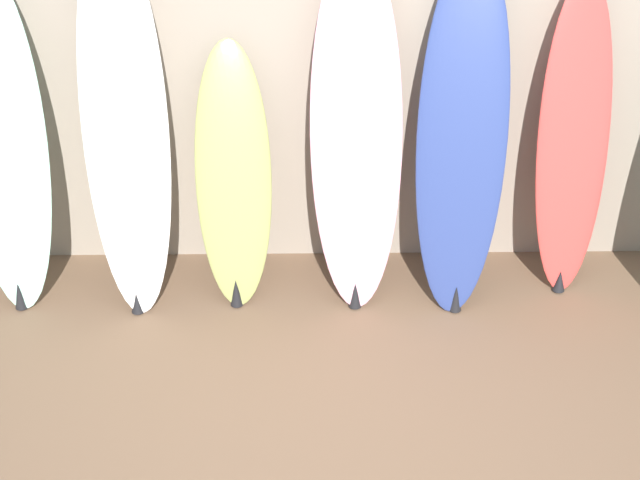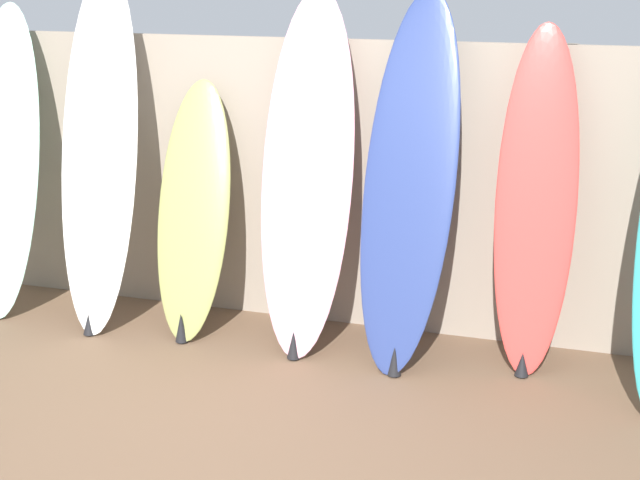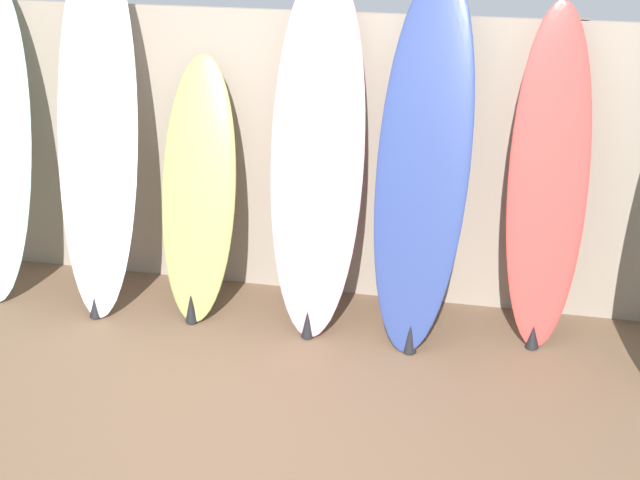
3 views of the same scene
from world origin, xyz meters
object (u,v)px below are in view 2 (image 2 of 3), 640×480
at_px(surfboard_pink_3, 307,177).
at_px(surfboard_olive_2, 193,213).
at_px(surfboard_seafoam_0, 4,165).
at_px(surfboard_navy_4, 409,187).
at_px(surfboard_red_5, 536,206).
at_px(surfboard_white_1, 99,154).

bearing_deg(surfboard_pink_3, surfboard_olive_2, -179.68).
bearing_deg(surfboard_olive_2, surfboard_pink_3, 0.32).
bearing_deg(surfboard_olive_2, surfboard_seafoam_0, -179.69).
height_order(surfboard_olive_2, surfboard_navy_4, surfboard_navy_4).
distance_m(surfboard_olive_2, surfboard_pink_3, 0.78).
xyz_separation_m(surfboard_pink_3, surfboard_red_5, (1.30, 0.06, -0.09)).
relative_size(surfboard_seafoam_0, surfboard_white_1, 0.89).
relative_size(surfboard_white_1, surfboard_olive_2, 1.44).
height_order(surfboard_seafoam_0, surfboard_red_5, surfboard_seafoam_0).
relative_size(surfboard_seafoam_0, surfboard_pink_3, 0.95).
bearing_deg(surfboard_seafoam_0, surfboard_red_5, 1.26).
relative_size(surfboard_white_1, surfboard_navy_4, 1.06).
height_order(surfboard_seafoam_0, surfboard_white_1, surfboard_white_1).
bearing_deg(surfboard_navy_4, surfboard_seafoam_0, 179.24).
height_order(surfboard_pink_3, surfboard_red_5, surfboard_pink_3).
bearing_deg(surfboard_white_1, surfboard_navy_4, -0.19).
relative_size(surfboard_pink_3, surfboard_navy_4, 1.00).
height_order(surfboard_white_1, surfboard_olive_2, surfboard_white_1).
distance_m(surfboard_white_1, surfboard_pink_3, 1.34).
relative_size(surfboard_seafoam_0, surfboard_red_5, 1.03).
xyz_separation_m(surfboard_white_1, surfboard_pink_3, (1.34, 0.04, -0.06)).
distance_m(surfboard_navy_4, surfboard_red_5, 0.70).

